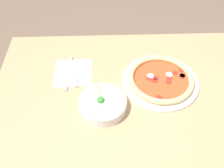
{
  "coord_description": "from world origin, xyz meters",
  "views": [
    {
      "loc": [
        0.12,
        0.73,
        1.58
      ],
      "look_at": [
        0.1,
        -0.02,
        0.75
      ],
      "focal_mm": 40.0,
      "sensor_mm": 36.0,
      "label": 1
    }
  ],
  "objects_px": {
    "fork": "(79,72)",
    "pizza": "(161,80)",
    "knife": "(69,71)",
    "bowl": "(103,104)"
  },
  "relations": [
    {
      "from": "pizza",
      "to": "knife",
      "type": "height_order",
      "value": "pizza"
    },
    {
      "from": "fork",
      "to": "pizza",
      "type": "bearing_deg",
      "value": 82.05
    },
    {
      "from": "fork",
      "to": "bowl",
      "type": "bearing_deg",
      "value": 30.85
    },
    {
      "from": "bowl",
      "to": "fork",
      "type": "height_order",
      "value": "bowl"
    },
    {
      "from": "bowl",
      "to": "fork",
      "type": "bearing_deg",
      "value": -62.49
    },
    {
      "from": "pizza",
      "to": "fork",
      "type": "bearing_deg",
      "value": -11.29
    },
    {
      "from": "knife",
      "to": "pizza",
      "type": "bearing_deg",
      "value": 82.28
    },
    {
      "from": "bowl",
      "to": "knife",
      "type": "xyz_separation_m",
      "value": [
        0.16,
        -0.22,
        -0.02
      ]
    },
    {
      "from": "bowl",
      "to": "knife",
      "type": "relative_size",
      "value": 0.87
    },
    {
      "from": "fork",
      "to": "knife",
      "type": "xyz_separation_m",
      "value": [
        0.05,
        -0.01,
        -0.0
      ]
    }
  ]
}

